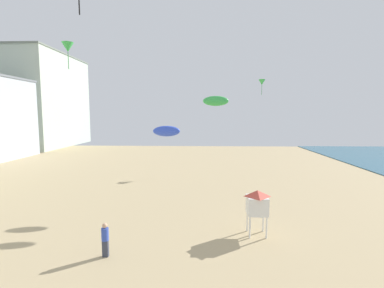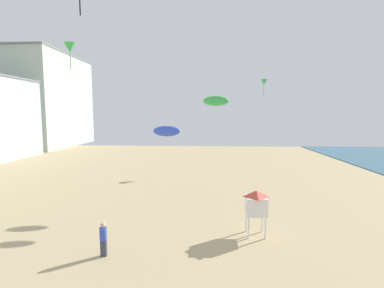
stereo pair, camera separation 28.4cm
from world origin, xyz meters
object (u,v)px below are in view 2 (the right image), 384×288
(kite_flyer, at_px, (103,237))
(kite_green_delta, at_px, (264,82))
(kite_blue_parafoil, at_px, (167,131))
(kite_green_delta_2, at_px, (70,48))
(lifeguard_stand, at_px, (256,203))
(kite_green_parafoil, at_px, (216,101))

(kite_flyer, height_order, kite_green_delta, kite_green_delta)
(kite_blue_parafoil, xyz_separation_m, kite_green_delta_2, (-10.68, 7.27, 7.83))
(kite_green_delta, bearing_deg, lifeguard_stand, -101.71)
(kite_green_delta, distance_m, kite_green_delta_2, 23.27)
(kite_flyer, height_order, lifeguard_stand, lifeguard_stand)
(kite_green_delta_2, bearing_deg, kite_blue_parafoil, -34.23)
(lifeguard_stand, relative_size, kite_green_delta, 1.27)
(kite_flyer, distance_m, kite_blue_parafoil, 9.54)
(kite_flyer, relative_size, kite_blue_parafoil, 0.81)
(kite_blue_parafoil, bearing_deg, kite_green_delta, 58.46)
(lifeguard_stand, bearing_deg, kite_green_delta, 83.24)
(kite_green_delta, xyz_separation_m, kite_green_parafoil, (-6.73, -16.71, -3.19))
(kite_green_parafoil, height_order, kite_green_delta_2, kite_green_delta_2)
(kite_green_parafoil, bearing_deg, kite_green_delta_2, 153.66)
(kite_green_delta, bearing_deg, kite_green_delta_2, -155.42)
(kite_flyer, bearing_deg, kite_green_parafoil, 149.74)
(kite_flyer, bearing_deg, kite_green_delta, 157.17)
(kite_green_delta, height_order, kite_green_parafoil, kite_green_delta)
(kite_green_parafoil, relative_size, kite_green_delta_2, 0.73)
(kite_flyer, xyz_separation_m, kite_green_delta_2, (-8.80, 15.44, 12.39))
(kite_flyer, height_order, kite_blue_parafoil, kite_blue_parafoil)
(kite_green_delta, distance_m, kite_blue_parafoil, 20.54)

